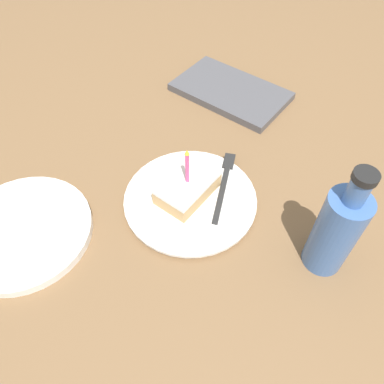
{
  "coord_description": "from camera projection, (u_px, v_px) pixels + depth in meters",
  "views": [
    {
      "loc": [
        0.3,
        -0.41,
        0.64
      ],
      "look_at": [
        0.0,
        -0.02,
        0.04
      ],
      "focal_mm": 35.0,
      "sensor_mm": 36.0,
      "label": 1
    }
  ],
  "objects": [
    {
      "name": "ground_plane",
      "position": [
        196.0,
        202.0,
        0.83
      ],
      "size": [
        2.4,
        2.4,
        0.04
      ],
      "color": "brown",
      "rests_on": "ground"
    },
    {
      "name": "plate",
      "position": [
        192.0,
        201.0,
        0.79
      ],
      "size": [
        0.28,
        0.28,
        0.02
      ],
      "color": "white",
      "rests_on": "ground_plane"
    },
    {
      "name": "fork",
      "position": [
        224.0,
        182.0,
        0.81
      ],
      "size": [
        0.1,
        0.19,
        0.0
      ],
      "color": "#262626",
      "rests_on": "plate"
    },
    {
      "name": "side_plate",
      "position": [
        23.0,
        231.0,
        0.74
      ],
      "size": [
        0.27,
        0.27,
        0.02
      ],
      "color": "white",
      "rests_on": "ground_plane"
    },
    {
      "name": "marble_board",
      "position": [
        231.0,
        91.0,
        1.03
      ],
      "size": [
        0.3,
        0.18,
        0.02
      ],
      "color": "#4C4C51",
      "rests_on": "ground_plane"
    },
    {
      "name": "cake_slice",
      "position": [
        187.0,
        187.0,
        0.77
      ],
      "size": [
        0.08,
        0.13,
        0.13
      ],
      "color": "tan",
      "rests_on": "plate"
    },
    {
      "name": "bottle",
      "position": [
        336.0,
        230.0,
        0.64
      ],
      "size": [
        0.07,
        0.07,
        0.24
      ],
      "color": "#3F66A5",
      "rests_on": "ground_plane"
    }
  ]
}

